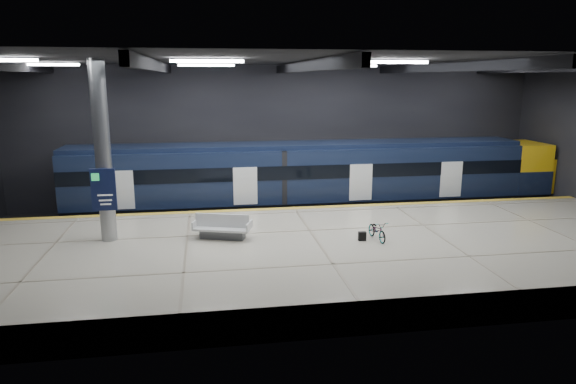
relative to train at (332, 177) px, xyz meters
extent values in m
plane|color=black|center=(-2.52, -5.50, -2.06)|extent=(30.00, 30.00, 0.00)
cube|color=black|center=(-2.52, 2.50, 1.94)|extent=(30.00, 0.10, 8.00)
cube|color=black|center=(-2.52, -13.50, 1.94)|extent=(30.00, 0.10, 8.00)
cube|color=black|center=(-2.52, -5.50, 5.94)|extent=(30.00, 16.00, 0.10)
cube|color=black|center=(-8.52, -5.50, 5.69)|extent=(0.25, 16.00, 0.40)
cube|color=black|center=(-2.52, -5.50, 5.69)|extent=(0.25, 16.00, 0.40)
cube|color=black|center=(3.48, -5.50, 5.69)|extent=(0.25, 16.00, 0.40)
cube|color=black|center=(9.48, -5.50, 5.69)|extent=(0.25, 16.00, 0.40)
cube|color=white|center=(-6.52, -7.50, 5.82)|extent=(2.60, 0.18, 0.10)
cube|color=white|center=(0.48, -7.50, 5.82)|extent=(2.60, 0.18, 0.10)
cube|color=white|center=(7.48, -7.50, 5.82)|extent=(2.60, 0.18, 0.10)
cube|color=white|center=(-13.52, -1.50, 5.82)|extent=(2.60, 0.18, 0.10)
cube|color=white|center=(-6.52, -1.50, 5.82)|extent=(2.60, 0.18, 0.10)
cube|color=white|center=(0.48, -1.50, 5.82)|extent=(2.60, 0.18, 0.10)
cube|color=white|center=(7.48, -1.50, 5.82)|extent=(2.60, 0.18, 0.10)
cube|color=#B7B09B|center=(-2.52, -8.00, -1.51)|extent=(30.00, 11.00, 1.10)
cube|color=gold|center=(-2.52, -2.75, -0.95)|extent=(30.00, 0.40, 0.01)
cube|color=gray|center=(-2.52, -0.72, -1.98)|extent=(30.00, 0.08, 0.16)
cube|color=gray|center=(-2.52, 0.72, -1.98)|extent=(30.00, 0.08, 0.16)
cube|color=black|center=(-1.80, 0.00, -1.51)|extent=(24.00, 2.58, 0.80)
cube|color=black|center=(-1.80, 0.00, 0.27)|extent=(24.00, 2.80, 2.75)
cube|color=black|center=(-1.80, 0.00, 1.76)|extent=(24.00, 2.30, 0.24)
cube|color=black|center=(-1.80, -1.41, 0.54)|extent=(24.00, 0.04, 0.70)
cube|color=white|center=(1.20, -1.41, -0.06)|extent=(1.20, 0.05, 1.90)
cube|color=yellow|center=(11.20, 0.00, 0.27)|extent=(2.00, 2.80, 2.75)
ellipsoid|color=yellow|center=(13.80, 0.00, -0.21)|extent=(3.60, 2.52, 1.90)
cube|color=black|center=(11.50, 0.00, 0.44)|extent=(1.60, 2.38, 0.80)
cube|color=#595B60|center=(-6.14, -7.00, -0.80)|extent=(1.82, 1.05, 0.33)
cube|color=silver|center=(-6.14, -7.00, -0.55)|extent=(2.35, 1.55, 0.09)
cube|color=silver|center=(-6.14, -7.00, -0.24)|extent=(2.09, 0.75, 0.54)
cube|color=silver|center=(-7.17, -6.66, -0.42)|extent=(0.35, 0.90, 0.33)
cube|color=silver|center=(-5.10, -7.33, -0.42)|extent=(0.35, 0.90, 0.33)
imported|color=#99999E|center=(-0.18, -8.16, -0.57)|extent=(0.68, 1.52, 0.77)
cube|color=black|center=(-0.78, -8.16, -0.78)|extent=(0.31, 0.21, 0.35)
cylinder|color=#9EA0A5|center=(-10.52, -6.50, 2.49)|extent=(0.60, 0.60, 6.90)
cube|color=#10183D|center=(-10.52, -6.92, 1.14)|extent=(0.90, 0.12, 1.60)
camera|label=1|loc=(-6.65, -26.56, 5.24)|focal=32.00mm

